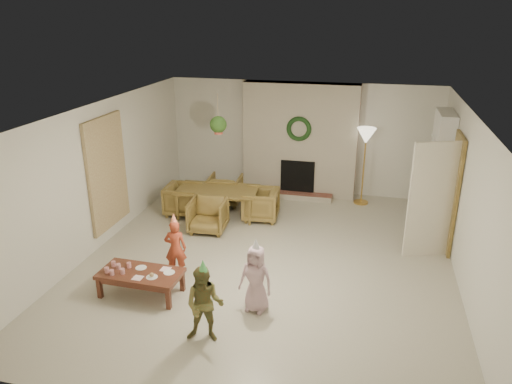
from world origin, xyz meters
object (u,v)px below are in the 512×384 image
(dining_chair_far, at_px, (225,190))
(dining_chair_left, at_px, (183,199))
(dining_chair_right, at_px, (261,204))
(child_plaid, at_px, (205,305))
(child_pink, at_px, (256,279))
(coffee_table_top, at_px, (140,274))
(dining_table, at_px, (217,203))
(dining_chair_near, at_px, (208,215))
(child_red, at_px, (176,248))

(dining_chair_far, bearing_deg, dining_chair_left, 45.00)
(dining_chair_left, bearing_deg, dining_chair_right, -90.00)
(dining_chair_far, distance_m, child_plaid, 4.67)
(dining_chair_right, relative_size, child_pink, 0.71)
(coffee_table_top, bearing_deg, dining_table, 87.90)
(dining_chair_near, height_order, coffee_table_top, dining_chair_near)
(dining_chair_right, bearing_deg, child_plaid, -1.11)
(child_plaid, bearing_deg, dining_table, 98.82)
(dining_chair_far, bearing_deg, coffee_table_top, 83.93)
(dining_chair_near, distance_m, child_pink, 2.75)
(dining_chair_far, xyz_separation_m, child_pink, (1.59, -3.73, 0.17))
(child_plaid, distance_m, child_pink, 0.92)
(dining_chair_left, xyz_separation_m, dining_chair_right, (1.60, 0.11, 0.00))
(dining_chair_near, distance_m, child_red, 1.69)
(dining_table, bearing_deg, dining_chair_left, 180.00)
(coffee_table_top, bearing_deg, dining_chair_right, 72.29)
(child_pink, bearing_deg, dining_chair_right, 111.72)
(dining_chair_near, height_order, child_plaid, child_plaid)
(dining_chair_far, relative_size, dining_chair_left, 1.00)
(dining_table, height_order, dining_chair_near, dining_chair_near)
(dining_chair_near, height_order, child_pink, child_pink)
(dining_chair_near, height_order, dining_chair_right, same)
(dining_chair_left, relative_size, dining_chair_right, 1.00)
(coffee_table_top, distance_m, child_pink, 1.74)
(dining_table, distance_m, dining_chair_right, 0.89)
(dining_chair_right, height_order, child_pink, child_pink)
(dining_chair_far, distance_m, dining_chair_right, 1.14)
(dining_chair_left, bearing_deg, child_pink, -146.78)
(dining_chair_right, distance_m, child_pink, 3.15)
(dining_chair_near, height_order, dining_chair_left, same)
(dining_table, height_order, dining_chair_far, dining_chair_far)
(dining_chair_near, relative_size, dining_chair_far, 1.00)
(child_red, bearing_deg, dining_table, -101.11)
(dining_chair_right, distance_m, child_red, 2.58)
(dining_chair_far, relative_size, coffee_table_top, 0.58)
(dining_chair_left, xyz_separation_m, child_pink, (2.25, -2.97, 0.17))
(dining_table, xyz_separation_m, dining_chair_right, (0.89, 0.06, 0.03))
(child_red, relative_size, child_pink, 0.96)
(dining_table, relative_size, dining_chair_right, 2.34)
(dining_chair_far, distance_m, dining_chair_left, 1.01)
(dining_chair_left, bearing_deg, dining_chair_near, -135.00)
(child_pink, bearing_deg, dining_chair_far, 122.84)
(dining_chair_far, distance_m, child_red, 3.11)
(child_plaid, bearing_deg, dining_chair_right, 85.85)
(coffee_table_top, height_order, child_plaid, child_plaid)
(dining_table, xyz_separation_m, child_plaid, (1.08, -3.82, 0.23))
(dining_chair_left, relative_size, coffee_table_top, 0.58)
(dining_chair_left, xyz_separation_m, child_red, (0.81, -2.35, 0.15))
(dining_chair_near, bearing_deg, coffee_table_top, -99.76)
(dining_chair_near, xyz_separation_m, dining_chair_right, (0.84, 0.77, 0.00))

